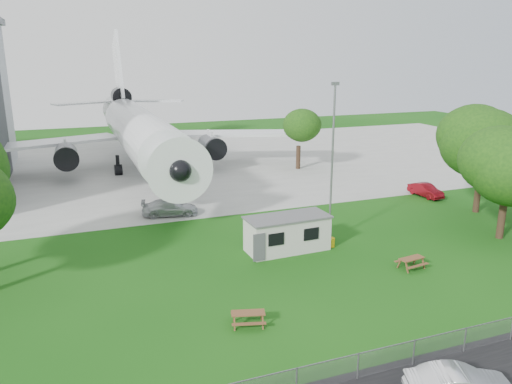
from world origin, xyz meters
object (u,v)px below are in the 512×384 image
object	(u,v)px
airliner	(138,129)
picnic_west	(248,325)
picnic_east	(411,268)
site_cabin	(287,233)

from	to	relation	value
airliner	picnic_west	bearing A→B (deg)	-89.99
picnic_west	picnic_east	distance (m)	13.21
picnic_west	picnic_east	bearing A→B (deg)	28.87
airliner	picnic_east	world-z (taller)	airliner
site_cabin	picnic_east	size ratio (longest dim) A/B	3.78
airliner	picnic_east	distance (m)	38.83
airliner	picnic_east	size ratio (longest dim) A/B	26.52
picnic_east	airliner	bearing A→B (deg)	101.83
airliner	picnic_west	xyz separation A→B (m)	(0.01, -39.30, -5.27)
picnic_west	picnic_east	xyz separation A→B (m)	(12.86, 3.04, 0.00)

